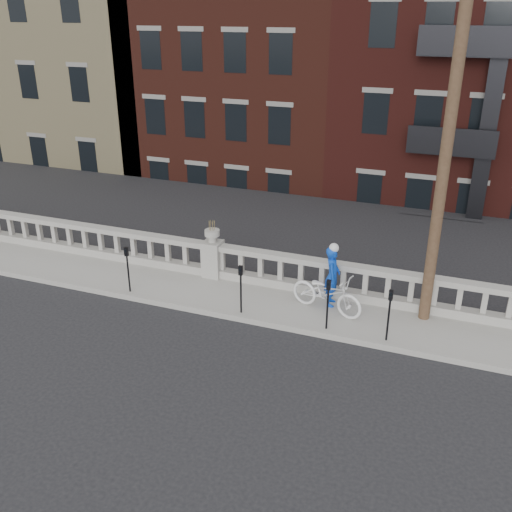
{
  "coord_description": "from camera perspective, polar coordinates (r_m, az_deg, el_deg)",
  "views": [
    {
      "loc": [
        6.74,
        -10.09,
        7.62
      ],
      "look_at": [
        1.66,
        3.2,
        1.36
      ],
      "focal_mm": 40.0,
      "sensor_mm": 36.0,
      "label": 1
    }
  ],
  "objects": [
    {
      "name": "ground",
      "position": [
        14.32,
        -10.97,
        -8.87
      ],
      "size": [
        120.0,
        120.0,
        0.0
      ],
      "primitive_type": "plane",
      "color": "black",
      "rests_on": "ground"
    },
    {
      "name": "sidewalk",
      "position": [
        16.54,
        -5.64,
        -3.5
      ],
      "size": [
        32.0,
        2.2,
        0.15
      ],
      "primitive_type": "cube",
      "color": "gray",
      "rests_on": "ground"
    },
    {
      "name": "cyclist",
      "position": [
        15.37,
        7.64,
        -2.02
      ],
      "size": [
        0.49,
        0.66,
        1.68
      ],
      "primitive_type": "imported",
      "rotation": [
        0.0,
        0.0,
        1.71
      ],
      "color": "#0C3DB9",
      "rests_on": "sidewalk"
    },
    {
      "name": "parking_meter_c",
      "position": [
        14.82,
        -1.53,
        -2.8
      ],
      "size": [
        0.1,
        0.09,
        1.36
      ],
      "color": "black",
      "rests_on": "sidewalk"
    },
    {
      "name": "lower_level",
      "position": [
        34.07,
        10.6,
        14.96
      ],
      "size": [
        80.0,
        44.0,
        20.8
      ],
      "color": "#605E59",
      "rests_on": "ground"
    },
    {
      "name": "parking_meter_e",
      "position": [
        13.97,
        13.19,
        -5.23
      ],
      "size": [
        0.1,
        0.09,
        1.36
      ],
      "color": "black",
      "rests_on": "sidewalk"
    },
    {
      "name": "utility_pole",
      "position": [
        13.9,
        18.85,
        12.66
      ],
      "size": [
        1.6,
        0.28,
        10.0
      ],
      "color": "#422D1E",
      "rests_on": "sidewalk"
    },
    {
      "name": "parking_meter_b",
      "position": [
        16.32,
        -12.73,
        -0.81
      ],
      "size": [
        0.1,
        0.09,
        1.36
      ],
      "color": "black",
      "rests_on": "sidewalk"
    },
    {
      "name": "planter_pedestal",
      "position": [
        16.99,
        -4.34,
        0.13
      ],
      "size": [
        0.55,
        0.55,
        1.76
      ],
      "color": "gray",
      "rests_on": "sidewalk"
    },
    {
      "name": "balustrade",
      "position": [
        17.06,
        -4.32,
        -0.45
      ],
      "size": [
        28.0,
        0.34,
        1.03
      ],
      "color": "gray",
      "rests_on": "sidewalk"
    },
    {
      "name": "parking_meter_d",
      "position": [
        14.19,
        7.2,
        -4.27
      ],
      "size": [
        0.1,
        0.09,
        1.36
      ],
      "color": "black",
      "rests_on": "sidewalk"
    },
    {
      "name": "bicycle",
      "position": [
        15.15,
        7.1,
        -3.67
      ],
      "size": [
        2.16,
        1.23,
        1.08
      ],
      "primitive_type": "imported",
      "rotation": [
        0.0,
        0.0,
        1.31
      ],
      "color": "white",
      "rests_on": "sidewalk"
    }
  ]
}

